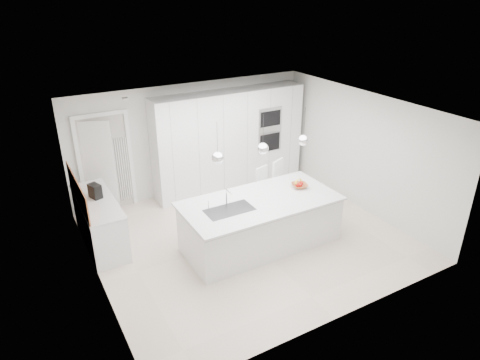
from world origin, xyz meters
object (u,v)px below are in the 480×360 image
island_base (261,224)px  bar_stool_left (265,193)px  bar_stool_right (281,188)px  espresso_machine (95,191)px  fruit_bowl (300,186)px

island_base → bar_stool_left: size_ratio=2.68×
island_base → bar_stool_left: (0.64, 0.89, 0.09)m
bar_stool_left → bar_stool_right: bearing=-27.1°
espresso_machine → island_base: bearing=-50.9°
island_base → fruit_bowl: (0.93, 0.13, 0.51)m
espresso_machine → bar_stool_left: (3.17, -0.72, -0.51)m
bar_stool_right → espresso_machine: bearing=143.9°
fruit_bowl → bar_stool_right: (0.08, 0.71, -0.37)m
fruit_bowl → espresso_machine: bearing=156.9°
bar_stool_left → espresso_machine: bearing=149.0°
fruit_bowl → espresso_machine: (-3.46, 1.48, 0.09)m
island_base → bar_stool_right: 1.32m
island_base → espresso_machine: 3.06m
bar_stool_left → bar_stool_right: bar_stool_right is taller
fruit_bowl → bar_stool_left: bar_stool_left is taller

